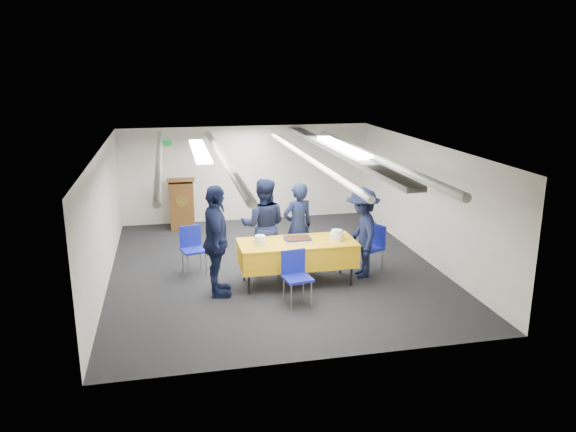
% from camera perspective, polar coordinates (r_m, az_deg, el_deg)
% --- Properties ---
extents(ground, '(7.00, 7.00, 0.00)m').
position_cam_1_polar(ground, '(10.69, -1.46, -5.23)').
color(ground, black).
rests_on(ground, ground).
extents(room_shell, '(6.00, 7.00, 2.30)m').
position_cam_1_polar(room_shell, '(10.61, -1.44, 4.78)').
color(room_shell, silver).
rests_on(room_shell, ground).
extents(serving_table, '(2.02, 0.87, 0.77)m').
position_cam_1_polar(serving_table, '(9.75, 0.93, -3.78)').
color(serving_table, black).
rests_on(serving_table, ground).
extents(sheet_cake, '(0.47, 0.36, 0.08)m').
position_cam_1_polar(sheet_cake, '(9.66, 0.94, -2.41)').
color(sheet_cake, white).
rests_on(sheet_cake, serving_table).
extents(plate_stack_left, '(0.21, 0.21, 0.17)m').
position_cam_1_polar(plate_stack_left, '(9.50, -2.86, -2.51)').
color(plate_stack_left, white).
rests_on(plate_stack_left, serving_table).
extents(plate_stack_right, '(0.24, 0.24, 0.18)m').
position_cam_1_polar(plate_stack_right, '(9.79, 4.97, -1.96)').
color(plate_stack_right, white).
rests_on(plate_stack_right, serving_table).
extents(podium, '(0.62, 0.53, 1.25)m').
position_cam_1_polar(podium, '(13.26, -10.76, 1.36)').
color(podium, brown).
rests_on(podium, ground).
extents(chair_near, '(0.48, 0.48, 0.87)m').
position_cam_1_polar(chair_near, '(8.99, 0.76, -5.67)').
color(chair_near, gray).
rests_on(chair_near, ground).
extents(chair_right, '(0.56, 0.56, 0.87)m').
position_cam_1_polar(chair_right, '(10.50, 8.63, -2.72)').
color(chair_right, gray).
rests_on(chair_right, ground).
extents(chair_left, '(0.51, 0.51, 0.87)m').
position_cam_1_polar(chair_left, '(10.44, -9.71, -2.88)').
color(chair_left, gray).
rests_on(chair_left, ground).
extents(sailor_a, '(0.69, 0.54, 1.66)m').
position_cam_1_polar(sailor_a, '(10.33, 1.00, -1.11)').
color(sailor_a, black).
rests_on(sailor_a, ground).
extents(sailor_b, '(0.99, 0.85, 1.75)m').
position_cam_1_polar(sailor_b, '(10.26, -2.50, -0.97)').
color(sailor_b, black).
rests_on(sailor_b, ground).
extents(sailor_c, '(0.53, 1.12, 1.87)m').
position_cam_1_polar(sailor_c, '(9.22, -7.30, -2.58)').
color(sailor_c, black).
rests_on(sailor_c, ground).
extents(sailor_d, '(0.74, 1.12, 1.63)m').
position_cam_1_polar(sailor_d, '(10.11, 7.55, -1.70)').
color(sailor_d, black).
rests_on(sailor_d, ground).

